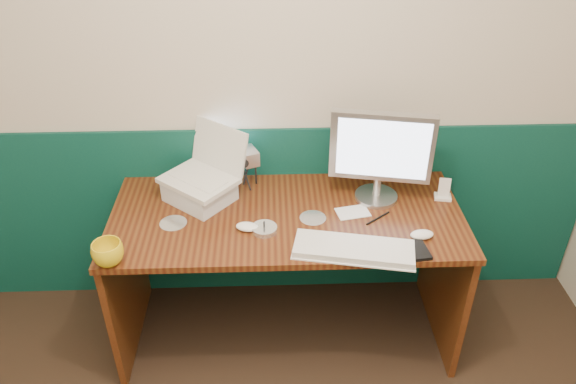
{
  "coord_description": "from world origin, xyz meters",
  "views": [
    {
      "loc": [
        0.08,
        -0.69,
        2.23
      ],
      "look_at": [
        0.15,
        1.23,
        0.97
      ],
      "focal_mm": 35.0,
      "sensor_mm": 36.0,
      "label": 1
    }
  ],
  "objects_px": {
    "laptop": "(196,157)",
    "mug": "(108,253)",
    "keyboard": "(354,250)",
    "monitor": "(380,156)",
    "desk": "(287,277)",
    "camcorder": "(249,168)"
  },
  "relations": [
    {
      "from": "monitor",
      "to": "laptop",
      "type": "bearing_deg",
      "value": -169.71
    },
    {
      "from": "laptop",
      "to": "keyboard",
      "type": "relative_size",
      "value": 0.65
    },
    {
      "from": "camcorder",
      "to": "monitor",
      "type": "bearing_deg",
      "value": -34.16
    },
    {
      "from": "desk",
      "to": "monitor",
      "type": "height_order",
      "value": "monitor"
    },
    {
      "from": "keyboard",
      "to": "monitor",
      "type": "bearing_deg",
      "value": 79.51
    },
    {
      "from": "monitor",
      "to": "mug",
      "type": "xyz_separation_m",
      "value": [
        -1.15,
        -0.43,
        -0.18
      ]
    },
    {
      "from": "laptop",
      "to": "mug",
      "type": "height_order",
      "value": "laptop"
    },
    {
      "from": "desk",
      "to": "camcorder",
      "type": "relative_size",
      "value": 7.91
    },
    {
      "from": "keyboard",
      "to": "camcorder",
      "type": "bearing_deg",
      "value": 141.07
    },
    {
      "from": "laptop",
      "to": "keyboard",
      "type": "distance_m",
      "value": 0.82
    },
    {
      "from": "keyboard",
      "to": "mug",
      "type": "height_order",
      "value": "mug"
    },
    {
      "from": "desk",
      "to": "laptop",
      "type": "height_order",
      "value": "laptop"
    },
    {
      "from": "keyboard",
      "to": "camcorder",
      "type": "height_order",
      "value": "camcorder"
    },
    {
      "from": "mug",
      "to": "camcorder",
      "type": "xyz_separation_m",
      "value": [
        0.55,
        0.56,
        0.05
      ]
    },
    {
      "from": "monitor",
      "to": "mug",
      "type": "distance_m",
      "value": 1.24
    },
    {
      "from": "mug",
      "to": "camcorder",
      "type": "height_order",
      "value": "camcorder"
    },
    {
      "from": "mug",
      "to": "desk",
      "type": "bearing_deg",
      "value": 23.18
    },
    {
      "from": "desk",
      "to": "laptop",
      "type": "relative_size",
      "value": 5.02
    },
    {
      "from": "monitor",
      "to": "camcorder",
      "type": "height_order",
      "value": "monitor"
    },
    {
      "from": "laptop",
      "to": "mug",
      "type": "xyz_separation_m",
      "value": [
        -0.32,
        -0.44,
        -0.18
      ]
    },
    {
      "from": "laptop",
      "to": "keyboard",
      "type": "bearing_deg",
      "value": 8.03
    },
    {
      "from": "desk",
      "to": "laptop",
      "type": "xyz_separation_m",
      "value": [
        -0.4,
        0.13,
        0.6
      ]
    }
  ]
}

